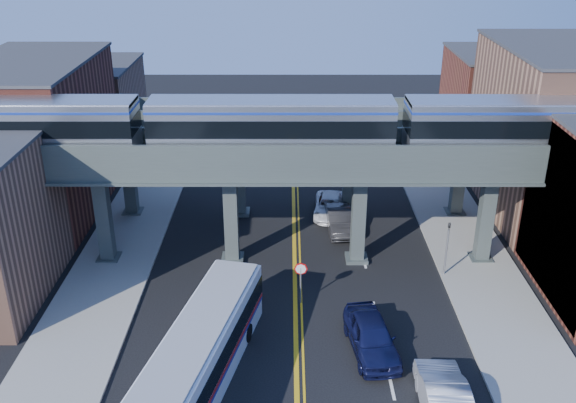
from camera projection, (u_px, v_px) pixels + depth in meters
name	position (u px, v px, depth m)	size (l,w,h in m)	color
ground	(296.00, 334.00, 34.16)	(120.00, 120.00, 0.00)	black
sidewalk_west	(124.00, 244.00, 43.25)	(5.00, 70.00, 0.16)	gray
sidewalk_east	(465.00, 244.00, 43.23)	(5.00, 70.00, 0.16)	gray
building_west_b	(39.00, 139.00, 46.50)	(8.00, 14.00, 11.00)	brown
building_west_c	(92.00, 109.00, 58.96)	(8.00, 10.00, 8.00)	#8E5F49
building_east_b	(550.00, 133.00, 46.26)	(8.00, 14.00, 12.00)	#8E5F49
building_east_c	(494.00, 104.00, 58.72)	(8.00, 10.00, 9.00)	brown
mural_panel	(555.00, 221.00, 35.84)	(0.10, 9.50, 9.50)	teal
elevated_viaduct_near	(295.00, 166.00, 38.79)	(52.00, 3.60, 7.40)	#3B4543
elevated_viaduct_far	(294.00, 131.00, 45.17)	(52.00, 3.60, 7.40)	#3B4543
transit_train	(271.00, 124.00, 37.68)	(44.64, 2.80, 3.25)	black
stop_sign	(301.00, 276.00, 36.17)	(0.76, 0.09, 2.63)	slate
traffic_signal	(447.00, 243.00, 38.67)	(0.15, 0.18, 4.10)	slate
transit_bus	(202.00, 352.00, 30.22)	(5.23, 12.28, 3.09)	white
car_lane_a	(371.00, 336.00, 32.49)	(2.13, 5.30, 1.81)	#0F1237
car_lane_b	(339.00, 220.00, 45.06)	(1.67, 4.79, 1.58)	#2A2A2C
car_lane_c	(330.00, 206.00, 47.38)	(2.29, 4.96, 1.38)	white
car_lane_d	(334.00, 156.00, 57.00)	(2.08, 5.12, 1.49)	#B7B5BB
car_parked_curb	(444.00, 399.00, 28.27)	(1.95, 5.59, 1.84)	silver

